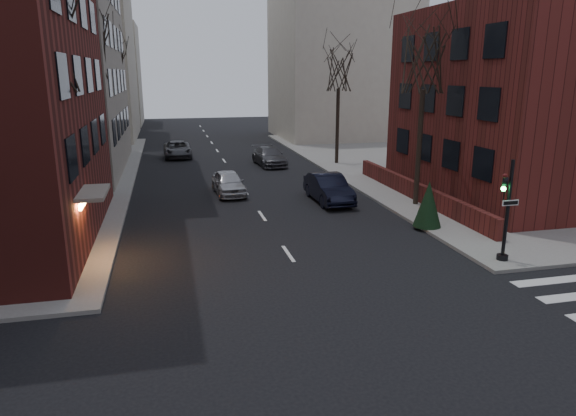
% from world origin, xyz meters
% --- Properties ---
extents(sidewalk_far_right, '(44.00, 44.00, 0.15)m').
position_xyz_m(sidewalk_far_right, '(29.00, 30.00, 0.07)').
color(sidewalk_far_right, gray).
rests_on(sidewalk_far_right, ground).
extents(building_right_brick, '(12.00, 14.00, 11.00)m').
position_xyz_m(building_right_brick, '(16.50, 19.00, 5.50)').
color(building_right_brick, '#5A1D1A').
rests_on(building_right_brick, ground).
extents(low_wall_right, '(0.35, 16.00, 1.00)m').
position_xyz_m(low_wall_right, '(9.30, 19.00, 0.65)').
color(low_wall_right, '#5A1D1A').
rests_on(low_wall_right, sidewalk_far_right).
extents(building_distant_la, '(14.00, 16.00, 18.00)m').
position_xyz_m(building_distant_la, '(-15.00, 55.00, 9.00)').
color(building_distant_la, '#BFB6A2').
rests_on(building_distant_la, ground).
extents(building_distant_ra, '(14.00, 14.00, 16.00)m').
position_xyz_m(building_distant_ra, '(15.00, 50.00, 8.00)').
color(building_distant_ra, '#BFB6A2').
rests_on(building_distant_ra, ground).
extents(building_distant_lb, '(10.00, 12.00, 14.00)m').
position_xyz_m(building_distant_lb, '(-13.00, 72.00, 7.00)').
color(building_distant_lb, '#BFB6A2').
rests_on(building_distant_lb, ground).
extents(traffic_signal, '(0.76, 0.44, 4.00)m').
position_xyz_m(traffic_signal, '(7.94, 8.99, 1.91)').
color(traffic_signal, black).
rests_on(traffic_signal, sidewalk_far_right).
extents(tree_left_a, '(4.18, 4.18, 10.26)m').
position_xyz_m(tree_left_a, '(-8.80, 14.00, 8.47)').
color(tree_left_a, '#2D231C').
rests_on(tree_left_a, sidewalk_far_left).
extents(tree_left_b, '(4.40, 4.40, 10.80)m').
position_xyz_m(tree_left_b, '(-8.80, 26.00, 8.91)').
color(tree_left_b, '#2D231C').
rests_on(tree_left_b, sidewalk_far_left).
extents(tree_left_c, '(3.96, 3.96, 9.72)m').
position_xyz_m(tree_left_c, '(-8.80, 40.00, 8.03)').
color(tree_left_c, '#2D231C').
rests_on(tree_left_c, sidewalk_far_left).
extents(tree_right_a, '(3.96, 3.96, 9.72)m').
position_xyz_m(tree_right_a, '(8.80, 18.00, 8.03)').
color(tree_right_a, '#2D231C').
rests_on(tree_right_a, sidewalk_far_right).
extents(tree_right_b, '(3.74, 3.74, 9.18)m').
position_xyz_m(tree_right_b, '(8.80, 32.00, 7.59)').
color(tree_right_b, '#2D231C').
rests_on(tree_right_b, sidewalk_far_right).
extents(streetlamp_near, '(0.36, 0.36, 6.28)m').
position_xyz_m(streetlamp_near, '(-8.20, 22.00, 4.24)').
color(streetlamp_near, black).
rests_on(streetlamp_near, sidewalk_far_left).
extents(streetlamp_far, '(0.36, 0.36, 6.28)m').
position_xyz_m(streetlamp_far, '(-8.20, 42.00, 4.24)').
color(streetlamp_far, black).
rests_on(streetlamp_far, sidewalk_far_left).
extents(parked_sedan, '(1.79, 4.94, 1.62)m').
position_xyz_m(parked_sedan, '(4.33, 20.14, 0.81)').
color(parked_sedan, black).
rests_on(parked_sedan, ground).
extents(car_lane_silver, '(1.95, 4.35, 1.45)m').
position_xyz_m(car_lane_silver, '(-1.11, 23.40, 0.73)').
color(car_lane_silver, '#AAABB0').
rests_on(car_lane_silver, ground).
extents(car_lane_gray, '(2.38, 5.15, 1.46)m').
position_xyz_m(car_lane_gray, '(3.35, 32.95, 0.73)').
color(car_lane_gray, '#424247').
rests_on(car_lane_gray, ground).
extents(car_lane_far, '(2.44, 5.14, 1.42)m').
position_xyz_m(car_lane_far, '(-3.81, 38.83, 0.71)').
color(car_lane_far, '#3D3D42').
rests_on(car_lane_far, ground).
extents(sandwich_board, '(0.43, 0.55, 0.83)m').
position_xyz_m(sandwich_board, '(7.30, 14.17, 0.56)').
color(sandwich_board, white).
rests_on(sandwich_board, sidewalk_far_right).
extents(evergreen_shrub, '(1.65, 1.65, 2.22)m').
position_xyz_m(evergreen_shrub, '(7.30, 13.85, 1.26)').
color(evergreen_shrub, black).
rests_on(evergreen_shrub, sidewalk_far_right).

